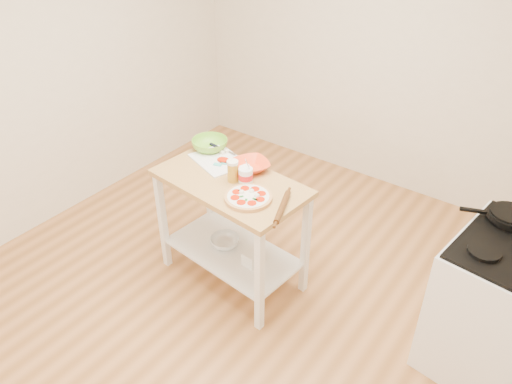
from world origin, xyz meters
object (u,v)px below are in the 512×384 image
(spatula, at_px, (223,164))
(yogurt_tub, at_px, (246,176))
(shelf_bin, at_px, (252,259))
(prep_island, at_px, (231,210))
(rolling_pin, at_px, (282,207))
(knife, at_px, (219,148))
(skillet, at_px, (509,215))
(beer_pint, at_px, (233,171))
(orange_bowl, at_px, (251,166))
(shelf_glass_bowl, at_px, (225,242))
(cutting_board, at_px, (219,160))
(gas_stove, at_px, (500,307))
(green_bowl, at_px, (210,145))
(pizza, at_px, (248,197))

(spatula, xyz_separation_m, yogurt_tub, (0.27, -0.09, 0.04))
(shelf_bin, bearing_deg, prep_island, 169.93)
(rolling_pin, bearing_deg, knife, 156.00)
(skillet, bearing_deg, prep_island, 177.95)
(rolling_pin, relative_size, shelf_bin, 3.11)
(skillet, distance_m, beer_pint, 1.76)
(beer_pint, relative_size, yogurt_tub, 0.75)
(orange_bowl, height_order, shelf_glass_bowl, orange_bowl)
(cutting_board, xyz_separation_m, shelf_glass_bowl, (0.15, -0.15, -0.61))
(prep_island, height_order, spatula, spatula)
(knife, bearing_deg, yogurt_tub, -22.42)
(gas_stove, bearing_deg, green_bowl, -170.31)
(green_bowl, bearing_deg, shelf_glass_bowl, -36.89)
(skillet, bearing_deg, yogurt_tub, 178.20)
(gas_stove, xyz_separation_m, yogurt_tub, (-1.71, -0.33, 0.49))
(gas_stove, bearing_deg, shelf_bin, -159.05)
(yogurt_tub, relative_size, rolling_pin, 0.63)
(cutting_board, bearing_deg, shelf_bin, -4.84)
(prep_island, relative_size, spatula, 7.92)
(beer_pint, height_order, shelf_bin, beer_pint)
(gas_stove, relative_size, green_bowl, 4.05)
(prep_island, xyz_separation_m, spatula, (-0.16, 0.12, 0.27))
(prep_island, distance_m, shelf_glass_bowl, 0.36)
(spatula, bearing_deg, shelf_glass_bowl, -69.45)
(green_bowl, distance_m, yogurt_tub, 0.56)
(skillet, relative_size, beer_pint, 2.55)
(prep_island, relative_size, shelf_glass_bowl, 5.01)
(prep_island, height_order, shelf_glass_bowl, prep_island)
(prep_island, xyz_separation_m, shelf_bin, (0.21, -0.04, -0.33))
(skillet, height_order, shelf_bin, skillet)
(yogurt_tub, relative_size, shelf_bin, 1.95)
(beer_pint, distance_m, rolling_pin, 0.48)
(skillet, height_order, spatula, skillet)
(knife, bearing_deg, spatula, -36.37)
(gas_stove, distance_m, skillet, 0.57)
(beer_pint, xyz_separation_m, shelf_glass_bowl, (-0.11, 0.01, -0.68))
(rolling_pin, bearing_deg, orange_bowl, 148.85)
(skillet, relative_size, yogurt_tub, 1.92)
(prep_island, xyz_separation_m, shelf_glass_bowl, (-0.09, 0.02, -0.35))
(spatula, height_order, knife, knife)
(gas_stove, bearing_deg, skillet, 127.80)
(cutting_board, bearing_deg, skillet, 31.83)
(cutting_board, xyz_separation_m, spatula, (0.08, -0.05, 0.01))
(skillet, distance_m, cutting_board, 1.97)
(spatula, xyz_separation_m, rolling_pin, (0.65, -0.19, 0.00))
(pizza, relative_size, beer_pint, 1.99)
(gas_stove, xyz_separation_m, green_bowl, (-2.22, -0.11, 0.47))
(cutting_board, bearing_deg, rolling_pin, 0.94)
(cutting_board, relative_size, yogurt_tub, 2.25)
(shelf_glass_bowl, distance_m, shelf_bin, 0.30)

